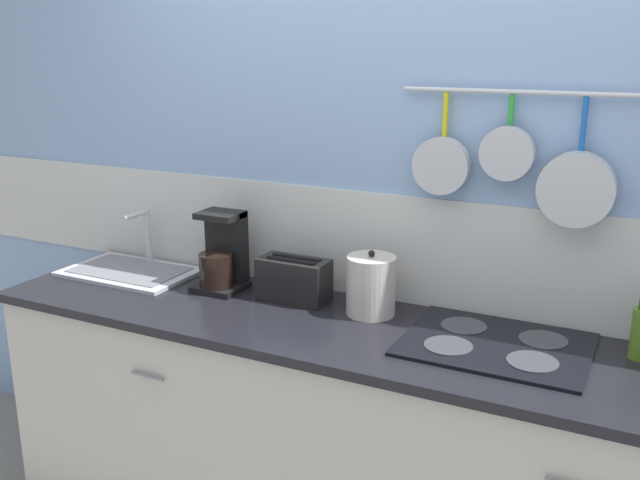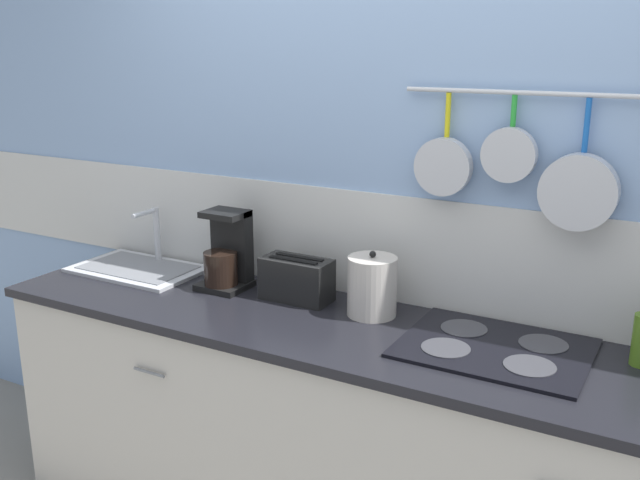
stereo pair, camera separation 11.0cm
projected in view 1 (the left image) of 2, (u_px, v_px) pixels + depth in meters
name	position (u px, v px, depth m)	size (l,w,h in m)	color
wall_back	(408.00, 212.00, 2.65)	(7.20, 0.15, 2.60)	#84A3CC
cabinet_base	(366.00, 455.00, 2.57)	(2.90, 0.60, 0.90)	#B7B2A8
countertop	(368.00, 335.00, 2.44)	(2.94, 0.62, 0.03)	black
sink_basin	(131.00, 269.00, 3.04)	(0.55, 0.35, 0.25)	#B7BABF
coffee_maker	(222.00, 257.00, 2.82)	(0.19, 0.18, 0.31)	black
toaster	(294.00, 280.00, 2.71)	(0.28, 0.13, 0.17)	black
kettle	(371.00, 285.00, 2.56)	(0.18, 0.18, 0.24)	beige
cooktop	(496.00, 344.00, 2.31)	(0.59, 0.46, 0.01)	black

